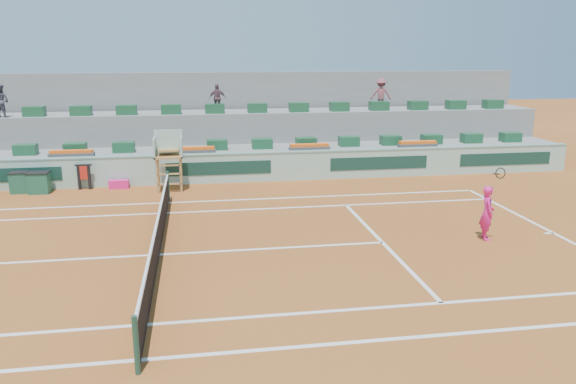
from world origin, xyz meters
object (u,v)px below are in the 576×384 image
player_bag (119,184)px  umpire_chair (169,152)px  tennis_player (487,212)px  drink_cooler_a (39,182)px

player_bag → umpire_chair: umpire_chair is taller
player_bag → tennis_player: (11.61, -8.27, 0.65)m
drink_cooler_a → player_bag: bearing=5.6°
player_bag → tennis_player: 14.27m
umpire_chair → drink_cooler_a: 5.19m
drink_cooler_a → tennis_player: (14.59, -7.98, 0.40)m
player_bag → drink_cooler_a: bearing=-174.4°
umpire_chair → tennis_player: (9.53, -7.67, -0.72)m
umpire_chair → drink_cooler_a: bearing=176.4°
player_bag → umpire_chair: (2.08, -0.61, 1.37)m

